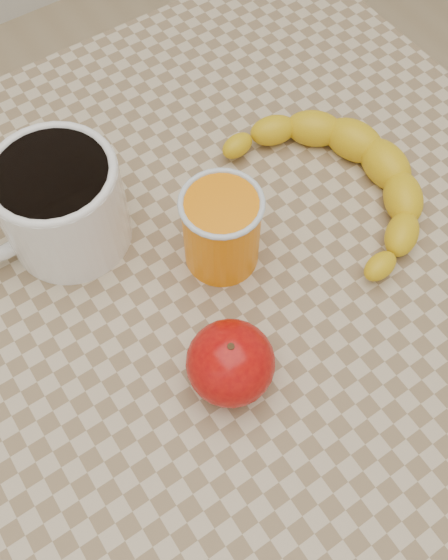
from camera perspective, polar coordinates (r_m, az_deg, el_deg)
ground at (r=1.33m, az=0.00°, el=-16.52°), size 3.00×3.00×0.00m
table at (r=0.69m, az=0.00°, el=-4.28°), size 0.80×0.80×0.75m
coffee_mug at (r=0.63m, az=-14.95°, el=6.83°), size 0.18×0.13×0.10m
orange_juice_glass at (r=0.60m, az=-0.22°, el=4.67°), size 0.08×0.08×0.09m
apple at (r=0.55m, az=0.60°, el=-7.59°), size 0.10×0.10×0.07m
banana at (r=0.67m, az=10.36°, el=8.81°), size 0.21×0.29×0.04m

